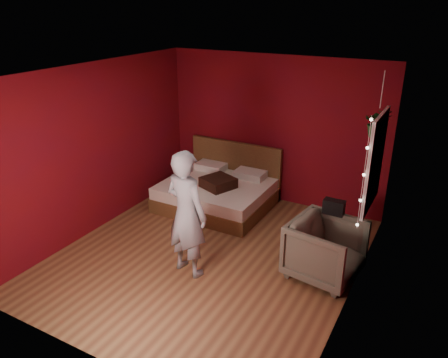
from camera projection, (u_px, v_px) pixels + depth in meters
floor at (209, 255)px, 6.33m from camera, size 4.50×4.50×0.00m
room_walls at (208, 145)px, 5.68m from camera, size 4.04×4.54×2.62m
window at (375, 162)px, 5.61m from camera, size 0.05×0.97×1.27m
fairy_lights at (364, 175)px, 5.19m from camera, size 0.04×0.04×1.45m
bed at (219, 192)px, 7.76m from camera, size 1.82×1.54×1.00m
person at (187, 214)px, 5.63m from camera, size 0.70×0.52×1.74m
armchair at (325, 250)px, 5.71m from camera, size 1.00×0.98×0.80m
handbag at (334, 207)px, 5.74m from camera, size 0.28×0.14×0.20m
throw_pillow at (218, 183)px, 7.43m from camera, size 0.63×0.63×0.17m
hanging_plant at (378, 123)px, 5.77m from camera, size 0.43×0.40×0.88m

